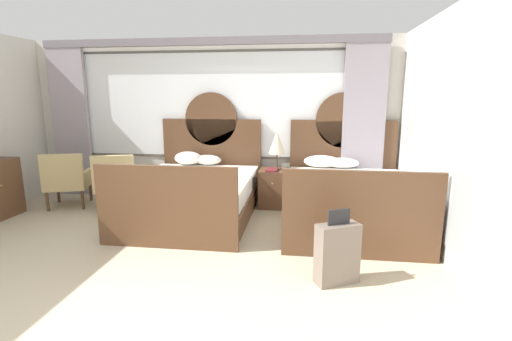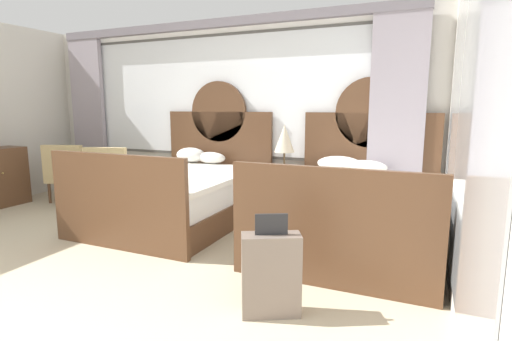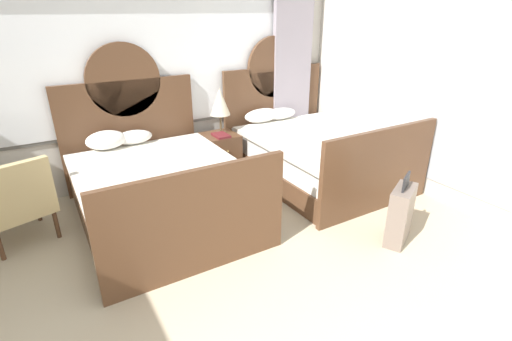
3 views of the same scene
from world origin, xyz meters
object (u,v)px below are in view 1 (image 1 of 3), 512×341
(bed_near_window, at_px, (195,193))
(table_lamp_on_nightstand, at_px, (277,143))
(armchair_by_window_left, at_px, (116,181))
(suitcase_on_floor, at_px, (337,253))
(armchair_by_window_centre, at_px, (67,179))
(book_on_nightstand, at_px, (272,170))
(nightstand_between_beds, at_px, (273,188))
(bed_near_mirror, at_px, (347,198))

(bed_near_window, height_order, table_lamp_on_nightstand, bed_near_window)
(table_lamp_on_nightstand, xyz_separation_m, armchair_by_window_left, (-2.47, -0.52, -0.57))
(table_lamp_on_nightstand, bearing_deg, suitcase_on_floor, -72.62)
(armchair_by_window_centre, bearing_deg, book_on_nightstand, 6.72)
(nightstand_between_beds, xyz_separation_m, armchair_by_window_left, (-2.42, -0.47, 0.16))
(nightstand_between_beds, relative_size, suitcase_on_floor, 0.83)
(bed_near_window, relative_size, nightstand_between_beds, 3.67)
(table_lamp_on_nightstand, relative_size, armchair_by_window_centre, 0.69)
(armchair_by_window_centre, relative_size, suitcase_on_floor, 1.21)
(bed_near_window, bearing_deg, armchair_by_window_centre, 174.27)
(bed_near_mirror, distance_m, nightstand_between_beds, 1.29)
(suitcase_on_floor, bearing_deg, armchair_by_window_left, 149.34)
(armchair_by_window_centre, distance_m, suitcase_on_floor, 4.50)
(armchair_by_window_left, bearing_deg, suitcase_on_floor, -30.66)
(armchair_by_window_left, relative_size, suitcase_on_floor, 1.21)
(nightstand_between_beds, bearing_deg, table_lamp_on_nightstand, 48.04)
(table_lamp_on_nightstand, bearing_deg, book_on_nightstand, -116.36)
(bed_near_window, height_order, book_on_nightstand, bed_near_window)
(armchair_by_window_left, bearing_deg, book_on_nightstand, 9.06)
(armchair_by_window_left, bearing_deg, bed_near_window, -9.28)
(bed_near_mirror, bearing_deg, suitcase_on_floor, -99.29)
(bed_near_window, height_order, armchair_by_window_left, bed_near_window)
(table_lamp_on_nightstand, distance_m, armchair_by_window_centre, 3.40)
(bed_near_window, bearing_deg, nightstand_between_beds, 32.25)
(bed_near_mirror, bearing_deg, table_lamp_on_nightstand, 144.62)
(bed_near_window, xyz_separation_m, table_lamp_on_nightstand, (1.14, 0.74, 0.66))
(table_lamp_on_nightstand, relative_size, book_on_nightstand, 2.37)
(bed_near_mirror, relative_size, nightstand_between_beds, 3.67)
(bed_near_window, distance_m, bed_near_mirror, 2.18)
(armchair_by_window_centre, bearing_deg, table_lamp_on_nightstand, 8.97)
(book_on_nightstand, bearing_deg, armchair_by_window_left, -170.94)
(bed_near_mirror, distance_m, book_on_nightstand, 1.29)
(bed_near_window, xyz_separation_m, armchair_by_window_left, (-1.33, 0.22, 0.09))
(bed_near_mirror, height_order, nightstand_between_beds, bed_near_mirror)
(bed_near_window, xyz_separation_m, suitcase_on_floor, (1.90, -1.70, -0.07))
(bed_near_mirror, height_order, armchair_by_window_left, bed_near_mirror)
(book_on_nightstand, xyz_separation_m, suitcase_on_floor, (0.83, -2.30, -0.32))
(book_on_nightstand, relative_size, armchair_by_window_centre, 0.29)
(bed_near_mirror, height_order, book_on_nightstand, bed_near_mirror)
(bed_near_mirror, distance_m, armchair_by_window_centre, 4.36)
(nightstand_between_beds, relative_size, armchair_by_window_left, 0.68)
(armchair_by_window_left, xyz_separation_m, suitcase_on_floor, (3.23, -1.92, -0.16))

